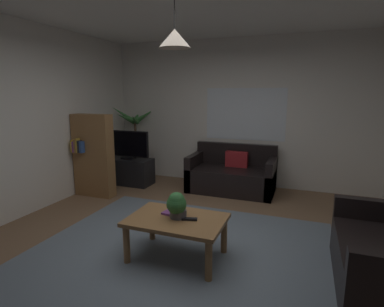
# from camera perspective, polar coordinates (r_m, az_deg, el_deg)

# --- Properties ---
(floor) EXTENTS (4.99, 5.50, 0.02)m
(floor) POSITION_cam_1_polar(r_m,az_deg,el_deg) (3.67, -1.73, -17.37)
(floor) COLOR brown
(floor) RESTS_ON ground
(rug) EXTENTS (3.25, 3.02, 0.01)m
(rug) POSITION_cam_1_polar(r_m,az_deg,el_deg) (3.50, -3.05, -18.62)
(rug) COLOR slate
(rug) RESTS_ON ground
(wall_back) EXTENTS (5.11, 0.06, 2.74)m
(wall_back) POSITION_cam_1_polar(r_m,az_deg,el_deg) (5.90, 8.60, 7.44)
(wall_back) COLOR silver
(wall_back) RESTS_ON ground
(wall_left) EXTENTS (0.06, 5.50, 2.74)m
(wall_left) POSITION_cam_1_polar(r_m,az_deg,el_deg) (4.81, -31.04, 5.16)
(wall_left) COLOR silver
(wall_left) RESTS_ON ground
(window_pane) EXTENTS (1.48, 0.01, 0.96)m
(window_pane) POSITION_cam_1_polar(r_m,az_deg,el_deg) (5.84, 9.84, 7.21)
(window_pane) COLOR white
(couch_under_window) EXTENTS (1.51, 0.82, 0.82)m
(couch_under_window) POSITION_cam_1_polar(r_m,az_deg,el_deg) (5.58, 7.42, -4.15)
(couch_under_window) COLOR black
(couch_under_window) RESTS_ON ground
(coffee_table) EXTENTS (1.01, 0.68, 0.45)m
(coffee_table) POSITION_cam_1_polar(r_m,az_deg,el_deg) (3.33, -2.87, -13.03)
(coffee_table) COLOR olive
(coffee_table) RESTS_ON ground
(book_on_table_0) EXTENTS (0.14, 0.14, 0.02)m
(book_on_table_0) POSITION_cam_1_polar(r_m,az_deg,el_deg) (3.41, -4.36, -10.95)
(book_on_table_0) COLOR #72387F
(book_on_table_0) RESTS_ON coffee_table
(remote_on_table_0) EXTENTS (0.17, 0.09, 0.02)m
(remote_on_table_0) POSITION_cam_1_polar(r_m,az_deg,el_deg) (3.24, -0.47, -12.11)
(remote_on_table_0) COLOR black
(remote_on_table_0) RESTS_ON coffee_table
(potted_plant_on_table) EXTENTS (0.21, 0.22, 0.28)m
(potted_plant_on_table) POSITION_cam_1_polar(r_m,az_deg,el_deg) (3.24, -2.86, -9.46)
(potted_plant_on_table) COLOR #4C4C51
(potted_plant_on_table) RESTS_ON coffee_table
(tv_stand) EXTENTS (0.90, 0.44, 0.50)m
(tv_stand) POSITION_cam_1_polar(r_m,az_deg,el_deg) (6.09, -11.59, -3.24)
(tv_stand) COLOR black
(tv_stand) RESTS_ON ground
(tv) EXTENTS (0.88, 0.16, 0.54)m
(tv) POSITION_cam_1_polar(r_m,az_deg,el_deg) (5.96, -11.90, 1.64)
(tv) COLOR black
(tv) RESTS_ON tv_stand
(potted_palm_corner) EXTENTS (0.78, 0.97, 1.52)m
(potted_palm_corner) POSITION_cam_1_polar(r_m,az_deg,el_deg) (6.49, -10.52, 2.01)
(potted_palm_corner) COLOR brown
(potted_palm_corner) RESTS_ON ground
(bookshelf_corner) EXTENTS (0.70, 0.31, 1.40)m
(bookshelf_corner) POSITION_cam_1_polar(r_m,az_deg,el_deg) (5.46, -17.93, -0.33)
(bookshelf_corner) COLOR olive
(bookshelf_corner) RESTS_ON ground
(pendant_lamp) EXTENTS (0.31, 0.31, 0.58)m
(pendant_lamp) POSITION_cam_1_polar(r_m,az_deg,el_deg) (3.08, -3.24, 20.61)
(pendant_lamp) COLOR black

